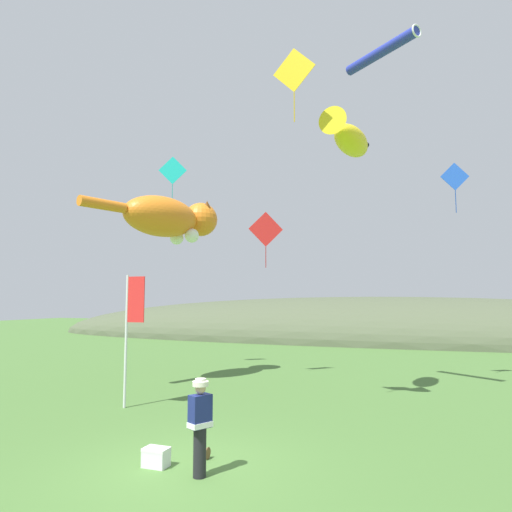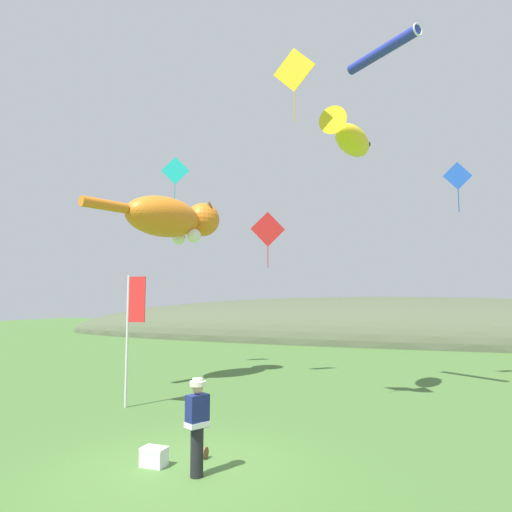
% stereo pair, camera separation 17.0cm
% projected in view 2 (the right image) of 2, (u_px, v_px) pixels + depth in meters
% --- Properties ---
extents(ground_plane, '(120.00, 120.00, 0.00)m').
position_uv_depth(ground_plane, '(181.00, 470.00, 8.70)').
color(ground_plane, '#477033').
extents(distant_hill_ridge, '(62.07, 14.88, 7.10)m').
position_uv_depth(distant_hill_ridge, '(375.00, 340.00, 37.86)').
color(distant_hill_ridge, '#4C563D').
rests_on(distant_hill_ridge, ground).
extents(festival_attendant, '(0.42, 0.49, 1.77)m').
position_uv_depth(festival_attendant, '(197.00, 423.00, 8.46)').
color(festival_attendant, black).
rests_on(festival_attendant, ground).
extents(kite_spool, '(0.15, 0.24, 0.24)m').
position_uv_depth(kite_spool, '(203.00, 453.00, 9.35)').
color(kite_spool, olive).
rests_on(kite_spool, ground).
extents(picnic_cooler, '(0.49, 0.33, 0.36)m').
position_uv_depth(picnic_cooler, '(154.00, 457.00, 8.92)').
color(picnic_cooler, white).
rests_on(picnic_cooler, ground).
extents(festival_banner_pole, '(0.66, 0.08, 4.02)m').
position_uv_depth(festival_banner_pole, '(132.00, 320.00, 14.01)').
color(festival_banner_pole, silver).
rests_on(festival_banner_pole, ground).
extents(kite_giant_cat, '(2.91, 6.01, 1.91)m').
position_uv_depth(kite_giant_cat, '(172.00, 219.00, 18.64)').
color(kite_giant_cat, orange).
extents(kite_fish_windsock, '(1.30, 3.34, 1.00)m').
position_uv_depth(kite_fish_windsock, '(349.00, 137.00, 14.90)').
color(kite_fish_windsock, yellow).
extents(kite_tube_streamer, '(2.64, 2.12, 0.44)m').
position_uv_depth(kite_tube_streamer, '(383.00, 51.00, 15.49)').
color(kite_tube_streamer, '#2633A5').
extents(kite_diamond_red, '(1.30, 0.82, 2.42)m').
position_uv_depth(kite_diamond_red, '(268.00, 229.00, 19.64)').
color(kite_diamond_red, red).
extents(kite_diamond_gold, '(1.34, 0.20, 2.25)m').
position_uv_depth(kite_diamond_gold, '(294.00, 70.00, 13.33)').
color(kite_diamond_gold, yellow).
extents(kite_diamond_blue, '(1.10, 0.35, 2.04)m').
position_uv_depth(kite_diamond_blue, '(458.00, 176.00, 18.17)').
color(kite_diamond_blue, blue).
extents(kite_diamond_teal, '(1.27, 0.52, 2.26)m').
position_uv_depth(kite_diamond_teal, '(175.00, 171.00, 21.94)').
color(kite_diamond_teal, '#19BFBF').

